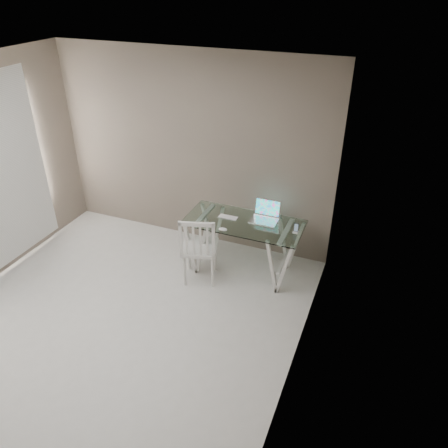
# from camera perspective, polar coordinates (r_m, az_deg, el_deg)

# --- Properties ---
(room) EXTENTS (4.50, 4.52, 2.71)m
(room) POSITION_cam_1_polar(r_m,az_deg,el_deg) (4.26, -18.33, 3.73)
(room) COLOR beige
(room) RESTS_ON ground
(desk) EXTENTS (1.50, 0.70, 0.75)m
(desk) POSITION_cam_1_polar(r_m,az_deg,el_deg) (5.71, 2.52, -2.89)
(desk) COLOR silver
(desk) RESTS_ON ground
(chair) EXTENTS (0.55, 0.55, 0.96)m
(chair) POSITION_cam_1_polar(r_m,az_deg,el_deg) (5.44, -3.31, -3.01)
(chair) COLOR silver
(chair) RESTS_ON ground
(laptop) EXTENTS (0.34, 0.29, 0.24)m
(laptop) POSITION_cam_1_polar(r_m,az_deg,el_deg) (5.58, 5.44, 1.16)
(laptop) COLOR silver
(laptop) RESTS_ON desk
(keyboard) EXTENTS (0.26, 0.11, 0.01)m
(keyboard) POSITION_cam_1_polar(r_m,az_deg,el_deg) (5.62, 0.54, 0.89)
(keyboard) COLOR silver
(keyboard) RESTS_ON desk
(mouse) EXTENTS (0.11, 0.07, 0.04)m
(mouse) POSITION_cam_1_polar(r_m,az_deg,el_deg) (5.33, -0.14, -0.70)
(mouse) COLOR silver
(mouse) RESTS_ON desk
(phone_dock) EXTENTS (0.07, 0.07, 0.12)m
(phone_dock) POSITION_cam_1_polar(r_m,az_deg,el_deg) (5.36, 9.37, -0.79)
(phone_dock) COLOR white
(phone_dock) RESTS_ON desk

